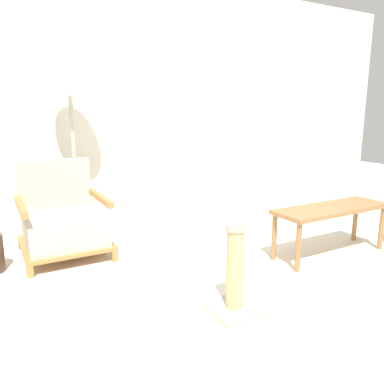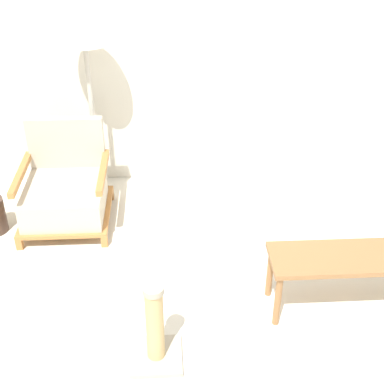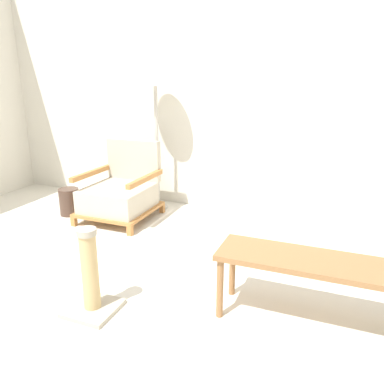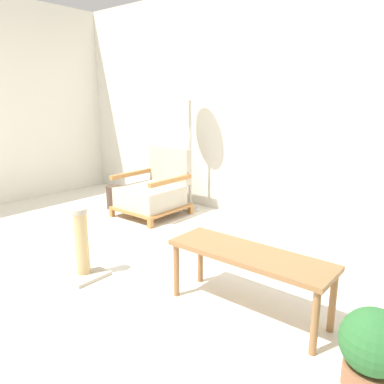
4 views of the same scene
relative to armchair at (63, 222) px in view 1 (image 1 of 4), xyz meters
name	(u,v)px [view 1 (image 1 of 4)]	position (x,y,z in m)	size (l,w,h in m)	color
ground_plane	(274,322)	(0.88, -1.78, -0.29)	(14.00, 14.00, 0.00)	silver
wall_back	(126,102)	(0.88, 0.73, 1.06)	(8.00, 0.06, 2.70)	silver
armchair	(63,222)	(0.00, 0.00, 0.00)	(0.72, 0.75, 0.81)	#B2753D
floor_lamp	(70,89)	(0.22, 0.44, 1.16)	(0.42, 0.42, 1.65)	#B7B2A8
coffee_table	(331,213)	(2.05, -1.16, 0.09)	(1.11, 0.36, 0.44)	olive
scratching_post	(235,279)	(0.75, -1.56, -0.07)	(0.32, 0.32, 0.58)	#B2A893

